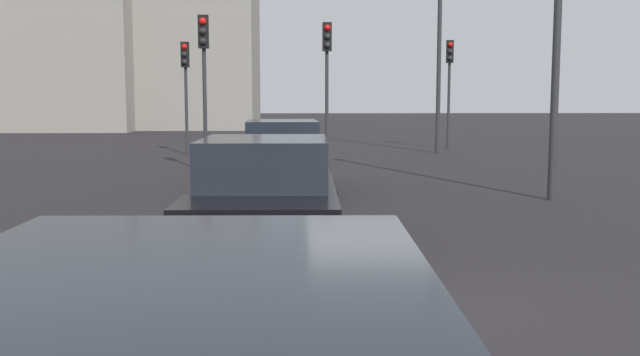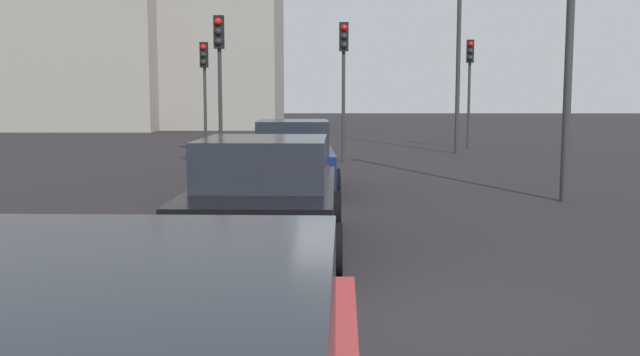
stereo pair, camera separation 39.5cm
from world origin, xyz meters
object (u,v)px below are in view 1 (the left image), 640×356
car_navy_right_lead (282,157)px  car_black_right_second (266,197)px  traffic_light_far_right (204,60)px  traffic_light_far_left (449,71)px  traffic_light_near_left (327,63)px  street_lamp_far (440,13)px  traffic_light_near_right (185,74)px

car_navy_right_lead → car_black_right_second: 6.29m
car_black_right_second → traffic_light_far_right: size_ratio=1.09×
traffic_light_far_left → traffic_light_near_left: bearing=-36.2°
traffic_light_near_left → car_navy_right_lead: bearing=-14.1°
car_navy_right_lead → car_black_right_second: (-6.28, 0.08, -0.01)m
traffic_light_far_left → street_lamp_far: 3.10m
traffic_light_near_right → traffic_light_far_right: bearing=14.7°
car_navy_right_lead → car_black_right_second: car_navy_right_lead is taller
traffic_light_far_left → street_lamp_far: bearing=-16.4°
car_navy_right_lead → traffic_light_near_left: traffic_light_near_left is taller
car_navy_right_lead → traffic_light_near_left: (7.05, -1.29, 2.41)m
traffic_light_near_right → traffic_light_far_left: 10.48m
traffic_light_near_left → traffic_light_near_right: (3.05, 4.96, -0.27)m
traffic_light_near_left → traffic_light_far_left: size_ratio=1.02×
traffic_light_far_right → traffic_light_far_left: bearing=134.3°
car_navy_right_lead → traffic_light_far_left: 14.60m
traffic_light_far_left → street_lamp_far: street_lamp_far is taller
car_black_right_second → street_lamp_far: street_lamp_far is taller
traffic_light_near_right → car_navy_right_lead: bearing=21.1°
traffic_light_far_right → street_lamp_far: bearing=129.2°
traffic_light_near_left → street_lamp_far: street_lamp_far is taller
car_black_right_second → street_lamp_far: size_ratio=0.53×
car_navy_right_lead → traffic_light_near_left: 7.57m
car_navy_right_lead → traffic_light_near_left: size_ratio=1.02×
car_navy_right_lead → traffic_light_near_left: bearing=-12.4°
car_black_right_second → traffic_light_far_left: (19.18, -6.52, 2.35)m
traffic_light_far_left → traffic_light_near_right: bearing=-69.4°
traffic_light_near_left → traffic_light_far_right: traffic_light_near_left is taller
traffic_light_near_right → street_lamp_far: size_ratio=0.45×
traffic_light_near_left → traffic_light_far_left: 7.78m
car_navy_right_lead → car_black_right_second: size_ratio=0.96×
car_navy_right_lead → street_lamp_far: street_lamp_far is taller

